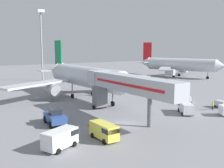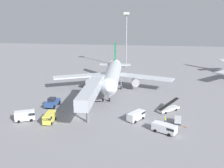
% 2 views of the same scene
% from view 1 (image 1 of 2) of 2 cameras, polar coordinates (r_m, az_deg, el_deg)
% --- Properties ---
extents(ground_plane, '(300.00, 300.00, 0.00)m').
position_cam_1_polar(ground_plane, '(42.87, 2.78, -8.68)').
color(ground_plane, gray).
extents(airplane_at_gate, '(40.48, 36.97, 14.06)m').
position_cam_1_polar(airplane_at_gate, '(64.86, -6.17, 1.58)').
color(airplane_at_gate, silver).
rests_on(airplane_at_gate, ground).
extents(jet_bridge, '(4.02, 23.30, 7.64)m').
position_cam_1_polar(jet_bridge, '(45.78, 2.66, -0.11)').
color(jet_bridge, '#B2B7C1').
rests_on(jet_bridge, ground).
extents(pushback_tug, '(3.03, 5.44, 2.60)m').
position_cam_1_polar(pushback_tug, '(43.49, -12.12, -6.95)').
color(pushback_tug, '#2D4C8E').
rests_on(pushback_tug, ground).
extents(belt_loader_truck, '(5.91, 5.65, 3.09)m').
position_cam_1_polar(belt_loader_truck, '(61.68, 15.88, -3.08)').
color(belt_loader_truck, white).
rests_on(belt_loader_truck, ground).
extents(service_van_outer_right, '(4.26, 5.12, 2.04)m').
position_cam_1_polar(service_van_outer_right, '(51.29, 15.51, -4.82)').
color(service_van_outer_right, white).
rests_on(service_van_outer_right, ground).
extents(service_van_far_center, '(2.25, 4.78, 2.23)m').
position_cam_1_polar(service_van_far_center, '(35.78, -1.62, -9.97)').
color(service_van_far_center, '#E5DB4C').
rests_on(service_van_far_center, ground).
extents(service_van_near_right, '(4.97, 3.81, 2.34)m').
position_cam_1_polar(service_van_near_right, '(33.57, -10.92, -11.24)').
color(service_van_near_right, white).
rests_on(service_van_near_right, ground).
extents(baggage_cart_far_left, '(1.73, 2.46, 1.46)m').
position_cam_1_polar(baggage_cart_far_left, '(58.27, 22.37, -3.98)').
color(baggage_cart_far_left, '#38383D').
rests_on(baggage_cart_far_left, ground).
extents(ground_crew_worker_foreground, '(0.37, 0.37, 1.64)m').
position_cam_1_polar(ground_crew_worker_foreground, '(55.85, 20.79, -4.33)').
color(ground_crew_worker_foreground, '#1E2333').
rests_on(ground_crew_worker_foreground, ground).
extents(safety_cone_alpha, '(0.42, 0.42, 0.64)m').
position_cam_1_polar(safety_cone_alpha, '(42.29, -5.01, -8.49)').
color(safety_cone_alpha, black).
rests_on(safety_cone_alpha, ground).
extents(airplane_background, '(33.48, 35.20, 14.09)m').
position_cam_1_polar(airplane_background, '(111.32, 13.99, 4.07)').
color(airplane_background, silver).
rests_on(airplane_background, ground).
extents(apron_light_mast, '(2.40, 2.40, 25.18)m').
position_cam_1_polar(apron_light_mast, '(99.28, -14.99, 10.77)').
color(apron_light_mast, '#93969B').
rests_on(apron_light_mast, ground).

